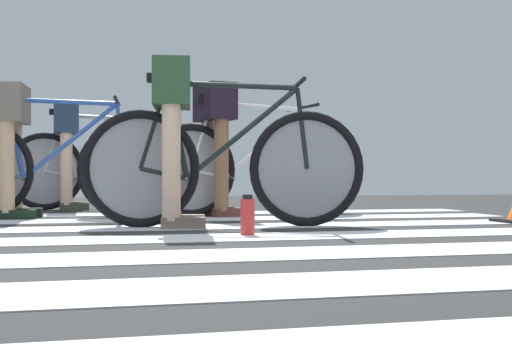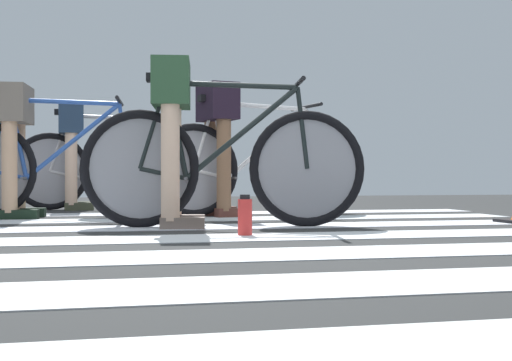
{
  "view_description": "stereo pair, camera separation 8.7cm",
  "coord_description": "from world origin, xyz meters",
  "px_view_note": "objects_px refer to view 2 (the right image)",
  "views": [
    {
      "loc": [
        -0.54,
        -3.44,
        0.33
      ],
      "look_at": [
        0.44,
        0.69,
        0.31
      ],
      "focal_mm": 48.01,
      "sensor_mm": 36.0,
      "label": 1
    },
    {
      "loc": [
        -0.46,
        -3.44,
        0.33
      ],
      "look_at": [
        0.44,
        0.69,
        0.31
      ],
      "focal_mm": 48.01,
      "sensor_mm": 36.0,
      "label": 2
    }
  ],
  "objects_px": {
    "cyclist_3_of_4": "(15,132)",
    "water_bottle": "(245,216)",
    "bicycle_3_of_4": "(58,166)",
    "cyclist_2_of_4": "(218,131)",
    "cyclist_4_of_4": "(72,141)",
    "bicycle_1_of_4": "(224,164)",
    "bicycle_4_of_4": "(106,168)",
    "bicycle_2_of_4": "(255,167)",
    "cyclist_1_of_4": "(172,120)"
  },
  "relations": [
    {
      "from": "bicycle_2_of_4",
      "to": "cyclist_3_of_4",
      "type": "bearing_deg",
      "value": 167.63
    },
    {
      "from": "cyclist_1_of_4",
      "to": "bicycle_4_of_4",
      "type": "xyz_separation_m",
      "value": [
        -0.4,
        2.45,
        -0.27
      ]
    },
    {
      "from": "bicycle_1_of_4",
      "to": "cyclist_3_of_4",
      "type": "relative_size",
      "value": 1.75
    },
    {
      "from": "water_bottle",
      "to": "bicycle_2_of_4",
      "type": "bearing_deg",
      "value": 76.17
    },
    {
      "from": "bicycle_4_of_4",
      "to": "cyclist_4_of_4",
      "type": "height_order",
      "value": "cyclist_4_of_4"
    },
    {
      "from": "water_bottle",
      "to": "cyclist_2_of_4",
      "type": "bearing_deg",
      "value": 85.58
    },
    {
      "from": "bicycle_1_of_4",
      "to": "cyclist_1_of_4",
      "type": "height_order",
      "value": "cyclist_1_of_4"
    },
    {
      "from": "bicycle_4_of_4",
      "to": "water_bottle",
      "type": "xyz_separation_m",
      "value": [
        0.72,
        -3.11,
        -0.28
      ]
    },
    {
      "from": "cyclist_2_of_4",
      "to": "cyclist_3_of_4",
      "type": "relative_size",
      "value": 1.04
    },
    {
      "from": "bicycle_1_of_4",
      "to": "cyclist_2_of_4",
      "type": "xyz_separation_m",
      "value": [
        0.14,
        1.11,
        0.28
      ]
    },
    {
      "from": "bicycle_2_of_4",
      "to": "cyclist_2_of_4",
      "type": "height_order",
      "value": "cyclist_2_of_4"
    },
    {
      "from": "bicycle_1_of_4",
      "to": "water_bottle",
      "type": "bearing_deg",
      "value": -80.92
    },
    {
      "from": "bicycle_4_of_4",
      "to": "cyclist_4_of_4",
      "type": "relative_size",
      "value": 1.76
    },
    {
      "from": "cyclist_1_of_4",
      "to": "bicycle_3_of_4",
      "type": "distance_m",
      "value": 1.39
    },
    {
      "from": "bicycle_3_of_4",
      "to": "bicycle_4_of_4",
      "type": "xyz_separation_m",
      "value": [
        0.35,
        1.31,
        0.0
      ]
    },
    {
      "from": "water_bottle",
      "to": "cyclist_1_of_4",
      "type": "bearing_deg",
      "value": 115.91
    },
    {
      "from": "bicycle_1_of_4",
      "to": "bicycle_2_of_4",
      "type": "bearing_deg",
      "value": 77.09
    },
    {
      "from": "bicycle_1_of_4",
      "to": "cyclist_4_of_4",
      "type": "bearing_deg",
      "value": 120.4
    },
    {
      "from": "bicycle_4_of_4",
      "to": "water_bottle",
      "type": "distance_m",
      "value": 3.2
    },
    {
      "from": "cyclist_1_of_4",
      "to": "cyclist_3_of_4",
      "type": "relative_size",
      "value": 1.03
    },
    {
      "from": "cyclist_4_of_4",
      "to": "cyclist_1_of_4",
      "type": "bearing_deg",
      "value": -76.6
    },
    {
      "from": "bicycle_1_of_4",
      "to": "bicycle_2_of_4",
      "type": "distance_m",
      "value": 1.25
    },
    {
      "from": "bicycle_3_of_4",
      "to": "water_bottle",
      "type": "xyz_separation_m",
      "value": [
        1.07,
        -1.79,
        -0.28
      ]
    },
    {
      "from": "bicycle_1_of_4",
      "to": "bicycle_4_of_4",
      "type": "bearing_deg",
      "value": 113.92
    },
    {
      "from": "bicycle_3_of_4",
      "to": "cyclist_4_of_4",
      "type": "bearing_deg",
      "value": 93.38
    },
    {
      "from": "cyclist_1_of_4",
      "to": "water_bottle",
      "type": "distance_m",
      "value": 0.91
    },
    {
      "from": "cyclist_2_of_4",
      "to": "bicycle_4_of_4",
      "type": "relative_size",
      "value": 0.59
    },
    {
      "from": "bicycle_3_of_4",
      "to": "cyclist_4_of_4",
      "type": "distance_m",
      "value": 1.32
    },
    {
      "from": "water_bottle",
      "to": "bicycle_4_of_4",
      "type": "bearing_deg",
      "value": 103.02
    },
    {
      "from": "bicycle_2_of_4",
      "to": "cyclist_4_of_4",
      "type": "relative_size",
      "value": 1.74
    },
    {
      "from": "cyclist_3_of_4",
      "to": "water_bottle",
      "type": "xyz_separation_m",
      "value": [
        1.38,
        -1.82,
        -0.54
      ]
    },
    {
      "from": "cyclist_2_of_4",
      "to": "cyclist_4_of_4",
      "type": "distance_m",
      "value": 1.8
    },
    {
      "from": "cyclist_1_of_4",
      "to": "cyclist_2_of_4",
      "type": "height_order",
      "value": "cyclist_2_of_4"
    },
    {
      "from": "cyclist_2_of_4",
      "to": "bicycle_3_of_4",
      "type": "height_order",
      "value": "cyclist_2_of_4"
    },
    {
      "from": "bicycle_4_of_4",
      "to": "cyclist_4_of_4",
      "type": "distance_m",
      "value": 0.4
    },
    {
      "from": "bicycle_4_of_4",
      "to": "water_bottle",
      "type": "relative_size",
      "value": 8.04
    },
    {
      "from": "bicycle_1_of_4",
      "to": "cyclist_3_of_4",
      "type": "xyz_separation_m",
      "value": [
        -1.36,
        1.21,
        0.25
      ]
    },
    {
      "from": "bicycle_4_of_4",
      "to": "cyclist_3_of_4",
      "type": "bearing_deg",
      "value": -119.9
    },
    {
      "from": "bicycle_2_of_4",
      "to": "cyclist_4_of_4",
      "type": "xyz_separation_m",
      "value": [
        -1.47,
        1.31,
        0.25
      ]
    },
    {
      "from": "bicycle_2_of_4",
      "to": "bicycle_3_of_4",
      "type": "bearing_deg",
      "value": 168.39
    },
    {
      "from": "bicycle_3_of_4",
      "to": "cyclist_2_of_4",
      "type": "bearing_deg",
      "value": 1.46
    },
    {
      "from": "bicycle_1_of_4",
      "to": "bicycle_4_of_4",
      "type": "distance_m",
      "value": 2.59
    },
    {
      "from": "cyclist_3_of_4",
      "to": "cyclist_4_of_4",
      "type": "distance_m",
      "value": 1.32
    },
    {
      "from": "cyclist_3_of_4",
      "to": "cyclist_4_of_4",
      "type": "xyz_separation_m",
      "value": [
        0.35,
        1.27,
        0.0
      ]
    },
    {
      "from": "bicycle_4_of_4",
      "to": "cyclist_2_of_4",
      "type": "bearing_deg",
      "value": -61.34
    },
    {
      "from": "bicycle_1_of_4",
      "to": "water_bottle",
      "type": "xyz_separation_m",
      "value": [
        0.01,
        -0.61,
        -0.28
      ]
    },
    {
      "from": "bicycle_1_of_4",
      "to": "bicycle_3_of_4",
      "type": "distance_m",
      "value": 1.59
    },
    {
      "from": "bicycle_1_of_4",
      "to": "bicycle_2_of_4",
      "type": "height_order",
      "value": "same"
    },
    {
      "from": "bicycle_2_of_4",
      "to": "bicycle_3_of_4",
      "type": "distance_m",
      "value": 1.5
    },
    {
      "from": "cyclist_1_of_4",
      "to": "bicycle_1_of_4",
      "type": "bearing_deg",
      "value": 0.0
    }
  ]
}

